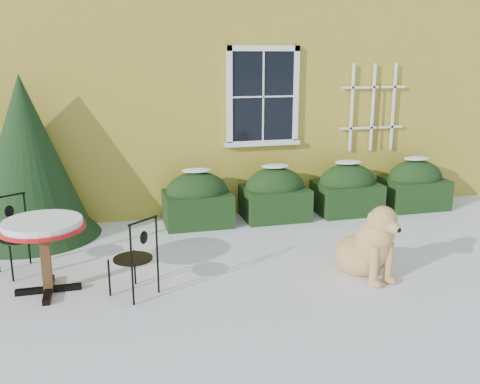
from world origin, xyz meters
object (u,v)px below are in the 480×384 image
object	(u,v)px
evergreen_shrub	(28,173)
bistro_table	(43,232)
patio_chair_near	(135,257)
dog	(369,246)
patio_chair_far	(17,235)

from	to	relation	value
evergreen_shrub	bistro_table	distance (m)	2.18
evergreen_shrub	patio_chair_near	world-z (taller)	evergreen_shrub
bistro_table	dog	xyz separation A→B (m)	(3.76, -0.52, -0.33)
patio_chair_near	dog	distance (m)	2.78
evergreen_shrub	dog	xyz separation A→B (m)	(4.13, -2.65, -0.57)
evergreen_shrub	dog	size ratio (longest dim) A/B	2.18
evergreen_shrub	bistro_table	world-z (taller)	evergreen_shrub
patio_chair_near	bistro_table	bearing A→B (deg)	-58.16
bistro_table	patio_chair_far	world-z (taller)	patio_chair_far
patio_chair_near	patio_chair_far	size ratio (longest dim) A/B	0.96
evergreen_shrub	bistro_table	xyz separation A→B (m)	(0.38, -2.13, -0.24)
patio_chair_near	dog	bearing A→B (deg)	137.03
patio_chair_near	dog	xyz separation A→B (m)	(2.78, -0.18, -0.07)
bistro_table	patio_chair_far	xyz separation A→B (m)	(-0.39, 0.74, -0.24)
bistro_table	patio_chair_near	world-z (taller)	patio_chair_near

